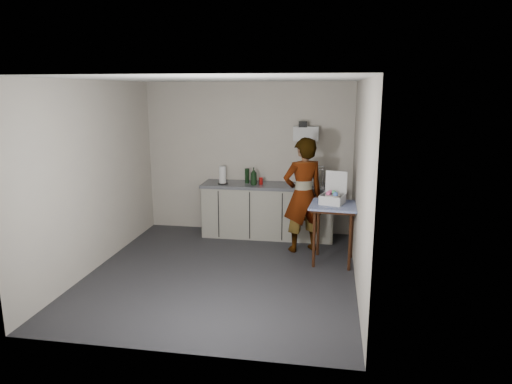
% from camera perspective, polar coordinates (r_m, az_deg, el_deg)
% --- Properties ---
extents(ground, '(4.00, 4.00, 0.00)m').
position_cam_1_polar(ground, '(6.42, -4.21, -9.98)').
color(ground, '#27272B').
rests_on(ground, ground).
extents(wall_back, '(3.60, 0.02, 2.60)m').
position_cam_1_polar(wall_back, '(7.96, -1.00, 4.25)').
color(wall_back, beige).
rests_on(wall_back, ground).
extents(wall_right, '(0.02, 4.00, 2.60)m').
position_cam_1_polar(wall_right, '(5.88, 12.79, 0.89)').
color(wall_right, beige).
rests_on(wall_right, ground).
extents(wall_left, '(0.02, 4.00, 2.60)m').
position_cam_1_polar(wall_left, '(6.69, -19.48, 1.89)').
color(wall_left, beige).
rests_on(wall_left, ground).
extents(ceiling, '(3.60, 4.00, 0.01)m').
position_cam_1_polar(ceiling, '(5.92, -4.63, 13.86)').
color(ceiling, white).
rests_on(ceiling, wall_back).
extents(kitchen_counter, '(2.24, 0.62, 0.91)m').
position_cam_1_polar(kitchen_counter, '(7.79, 1.53, -2.50)').
color(kitchen_counter, black).
rests_on(kitchen_counter, ground).
extents(wall_shelf, '(0.42, 0.18, 0.37)m').
position_cam_1_polar(wall_shelf, '(7.72, 6.27, 7.25)').
color(wall_shelf, white).
rests_on(wall_shelf, ground).
extents(side_table, '(0.73, 0.73, 0.87)m').
position_cam_1_polar(side_table, '(6.61, 9.76, -2.47)').
color(side_table, '#35170C').
rests_on(side_table, ground).
extents(standing_man, '(0.77, 0.68, 1.78)m').
position_cam_1_polar(standing_man, '(7.02, 5.89, -0.41)').
color(standing_man, '#B2A593').
rests_on(standing_man, ground).
extents(soap_bottle, '(0.14, 0.14, 0.30)m').
position_cam_1_polar(soap_bottle, '(7.59, -0.29, 1.98)').
color(soap_bottle, black).
rests_on(soap_bottle, kitchen_counter).
extents(soda_can, '(0.06, 0.06, 0.12)m').
position_cam_1_polar(soda_can, '(7.66, 0.62, 1.40)').
color(soda_can, red).
rests_on(soda_can, kitchen_counter).
extents(dark_bottle, '(0.07, 0.07, 0.25)m').
position_cam_1_polar(dark_bottle, '(7.75, -1.13, 2.04)').
color(dark_bottle, black).
rests_on(dark_bottle, kitchen_counter).
extents(paper_towel, '(0.17, 0.17, 0.30)m').
position_cam_1_polar(paper_towel, '(7.70, -4.20, 2.07)').
color(paper_towel, black).
rests_on(paper_towel, kitchen_counter).
extents(dish_rack, '(0.45, 0.33, 0.31)m').
position_cam_1_polar(dish_rack, '(7.61, 6.79, 1.33)').
color(dish_rack, silver).
rests_on(dish_rack, kitchen_counter).
extents(bakery_box, '(0.40, 0.40, 0.45)m').
position_cam_1_polar(bakery_box, '(6.62, 9.58, -0.56)').
color(bakery_box, white).
rests_on(bakery_box, side_table).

